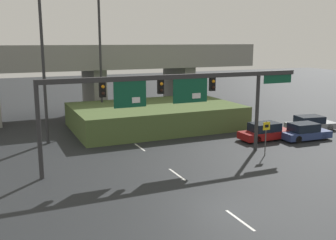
{
  "coord_description": "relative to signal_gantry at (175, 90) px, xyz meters",
  "views": [
    {
      "loc": [
        -10.11,
        -16.0,
        8.41
      ],
      "look_at": [
        0.0,
        7.06,
        3.28
      ],
      "focal_mm": 42.0,
      "sensor_mm": 36.0,
      "label": 1
    }
  ],
  "objects": [
    {
      "name": "speed_limit_sign",
      "position": [
        6.72,
        -1.46,
        -3.36
      ],
      "size": [
        0.6,
        0.11,
        2.59
      ],
      "color": "#4C4C4C",
      "rests_on": "ground"
    },
    {
      "name": "parked_sedan_near_right",
      "position": [
        9.68,
        2.41,
        -4.36
      ],
      "size": [
        4.77,
        1.85,
        1.49
      ],
      "rotation": [
        0.0,
        0.0,
        0.01
      ],
      "color": "maroon",
      "rests_on": "ground"
    },
    {
      "name": "grass_embankment",
      "position": [
        2.81,
        10.79,
        -3.93
      ],
      "size": [
        15.71,
        9.92,
        2.24
      ],
      "color": "#4C6033",
      "rests_on": "ground"
    },
    {
      "name": "highway_light_pole_far",
      "position": [
        -1.52,
        14.4,
        4.05
      ],
      "size": [
        0.7,
        0.36,
        17.43
      ],
      "color": "#2D2D30",
      "rests_on": "ground"
    },
    {
      "name": "signal_gantry",
      "position": [
        0.0,
        0.0,
        0.0
      ],
      "size": [
        19.28,
        0.44,
        6.13
      ],
      "color": "#2D2D30",
      "rests_on": "ground"
    },
    {
      "name": "overpass_bridge",
      "position": [
        -1.06,
        19.67,
        0.41
      ],
      "size": [
        37.41,
        8.07,
        7.94
      ],
      "color": "gray",
      "rests_on": "ground"
    },
    {
      "name": "highway_light_pole_near",
      "position": [
        -7.61,
        8.76,
        4.14
      ],
      "size": [
        0.7,
        0.36,
        17.6
      ],
      "color": "#2D2D30",
      "rests_on": "ground"
    },
    {
      "name": "ground_plane",
      "position": [
        -1.06,
        -8.29,
        -5.05
      ],
      "size": [
        160.0,
        160.0,
        0.0
      ],
      "primitive_type": "plane",
      "color": "black"
    },
    {
      "name": "parked_sedan_far_right",
      "position": [
        15.91,
        3.71,
        -4.41
      ],
      "size": [
        4.93,
        2.57,
        1.37
      ],
      "rotation": [
        0.0,
        0.0,
        -0.15
      ],
      "color": "gray",
      "rests_on": "ground"
    },
    {
      "name": "parked_sedan_mid_right",
      "position": [
        12.77,
        1.08,
        -4.37
      ],
      "size": [
        4.45,
        2.06,
        1.46
      ],
      "rotation": [
        0.0,
        0.0,
        -0.05
      ],
      "color": "navy",
      "rests_on": "ground"
    },
    {
      "name": "lane_markings",
      "position": [
        -1.06,
        4.43,
        -5.04
      ],
      "size": [
        0.14,
        30.79,
        0.01
      ],
      "color": "silver",
      "rests_on": "ground"
    }
  ]
}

